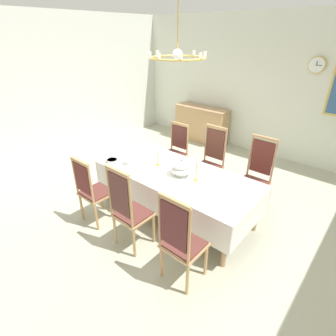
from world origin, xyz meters
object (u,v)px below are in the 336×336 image
object	(u,v)px
bowl_near_right	(192,161)
chair_south_b	(129,209)
candlestick_west	(158,158)
chair_north_c	(256,175)
mounted_clock	(317,65)
candlestick_east	(196,171)
chair_north_a	(175,150)
chair_north_b	(210,160)
chair_south_a	(92,190)
bowl_near_left	(112,160)
chandelier	(178,57)
soup_tureen	(181,168)
dining_table	(176,177)
spoon_primary	(109,159)
spoon_secondary	(187,159)
sideboard	(201,124)
chair_south_c	(181,240)

from	to	relation	value
bowl_near_right	chair_south_b	bearing A→B (deg)	-88.78
chair_south_b	candlestick_west	size ratio (longest dim) A/B	3.89
chair_north_c	candlestick_west	bearing A→B (deg)	38.09
mounted_clock	candlestick_east	bearing A→B (deg)	-98.37
chair_north_a	chair_north_b	distance (m)	0.80
chair_south_a	chair_north_a	size ratio (longest dim) A/B	1.00
candlestick_west	bowl_near_left	size ratio (longest dim) A/B	1.59
chair_north_a	candlestick_west	world-z (taller)	chair_north_a
chair_north_b	chandelier	xyz separation A→B (m)	(-0.01, -0.96, 1.74)
chandelier	soup_tureen	bearing A→B (deg)	-0.00
chair_north_b	chair_north_c	xyz separation A→B (m)	(0.85, 0.00, 0.01)
soup_tureen	mounted_clock	bearing A→B (deg)	77.06
dining_table	chandelier	xyz separation A→B (m)	(-0.00, 0.00, 1.67)
soup_tureen	spoon_primary	size ratio (longest dim) A/B	1.76
candlestick_west	candlestick_east	xyz separation A→B (m)	(0.73, 0.00, 0.02)
chair_north_b	soup_tureen	size ratio (longest dim) A/B	3.86
chair_north_b	soup_tureen	bearing A→B (deg)	95.62
chair_north_a	spoon_secondary	distance (m)	0.83
candlestick_west	bowl_near_right	xyz separation A→B (m)	(0.35, 0.44, -0.10)
candlestick_west	chair_north_a	bearing A→B (deg)	114.14
soup_tureen	spoon_secondary	bearing A→B (deg)	117.28
chair_south_a	bowl_near_left	xyz separation A→B (m)	(-0.23, 0.56, 0.20)
dining_table	chair_north_b	size ratio (longest dim) A/B	2.08
chair_north_b	bowl_near_right	world-z (taller)	chair_north_b
chair_north_b	candlestick_east	xyz separation A→B (m)	(0.36, -0.96, 0.29)
dining_table	soup_tureen	bearing A→B (deg)	0.00
chair_north_a	soup_tureen	xyz separation A→B (m)	(0.89, -0.95, 0.30)
chair_north_a	candlestick_east	world-z (taller)	candlestick_east
dining_table	soup_tureen	distance (m)	0.22
chair_south_b	sideboard	xyz separation A→B (m)	(-1.54, 3.89, -0.15)
chair_south_b	bowl_near_left	bearing A→B (deg)	150.85
spoon_primary	sideboard	xyz separation A→B (m)	(-0.39, 3.29, -0.29)
bowl_near_left	sideboard	world-z (taller)	sideboard
candlestick_west	chair_south_b	bearing A→B (deg)	-68.60
spoon_primary	mounted_clock	bearing A→B (deg)	71.21
chair_north_a	sideboard	size ratio (longest dim) A/B	0.75
soup_tureen	mounted_clock	size ratio (longest dim) A/B	1.00
bowl_near_right	soup_tureen	bearing A→B (deg)	-74.37
chair_north_a	spoon_primary	bearing A→B (deg)	75.02
candlestick_east	mounted_clock	size ratio (longest dim) A/B	1.16
chair_south_c	sideboard	distance (m)	4.57
bowl_near_left	chair_north_b	bearing A→B (deg)	52.55
chair_north_b	candlestick_east	world-z (taller)	chair_north_b
chair_north_a	soup_tureen	distance (m)	1.34
candlestick_east	candlestick_west	bearing A→B (deg)	180.00
chair_south_c	candlestick_west	xyz separation A→B (m)	(-1.22, 0.96, 0.27)
chair_north_c	chandelier	bearing A→B (deg)	48.23
chair_north_a	chair_north_c	size ratio (longest dim) A/B	0.89
chair_north_c	candlestick_west	size ratio (longest dim) A/B	3.87
mounted_clock	chandelier	world-z (taller)	chandelier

